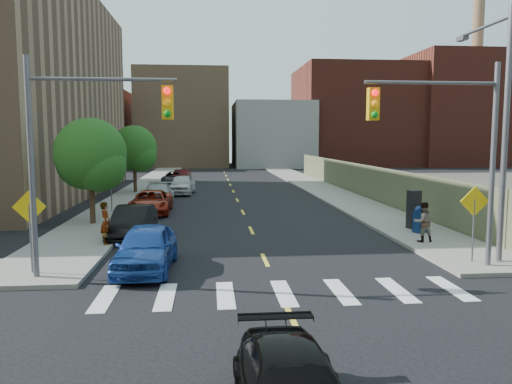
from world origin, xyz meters
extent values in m
plane|color=black|center=(0.00, 0.00, 0.00)|extent=(160.00, 160.00, 0.00)
cube|color=gray|center=(-7.75, 41.50, 0.07)|extent=(3.50, 73.00, 0.15)
cube|color=gray|center=(7.75, 41.50, 0.07)|extent=(3.50, 73.00, 0.15)
cube|color=#636547|center=(9.60, 28.00, 1.25)|extent=(0.12, 44.00, 2.50)
cube|color=#592319|center=(-22.00, 70.00, 6.00)|extent=(14.00, 18.00, 12.00)
cube|color=#8C6B4C|center=(-6.00, 72.00, 7.50)|extent=(14.00, 16.00, 15.00)
cube|color=gray|center=(8.00, 70.00, 5.00)|extent=(12.00, 16.00, 10.00)
cube|color=#592319|center=(22.00, 72.00, 8.00)|extent=(18.00, 18.00, 16.00)
cube|color=#592319|center=(38.00, 70.00, 9.00)|extent=(14.00, 16.00, 18.00)
cylinder|color=#8C6B4C|center=(42.00, 70.00, 14.00)|extent=(1.80, 1.80, 28.00)
cylinder|color=#59595E|center=(-7.50, 6.00, 3.50)|extent=(0.18, 0.18, 7.00)
cylinder|color=#59595E|center=(-5.25, 6.00, 6.30)|extent=(4.50, 0.12, 0.12)
cube|color=#E5A50C|center=(-3.30, 6.00, 5.60)|extent=(0.35, 0.30, 1.05)
cylinder|color=#59595E|center=(7.50, 6.00, 3.50)|extent=(0.18, 0.18, 7.00)
cylinder|color=#59595E|center=(5.25, 6.00, 6.30)|extent=(4.50, 0.12, 0.12)
cube|color=#E5A50C|center=(3.30, 6.00, 5.60)|extent=(0.35, 0.30, 1.05)
cylinder|color=#59595E|center=(8.20, 6.50, 4.50)|extent=(0.20, 0.20, 9.00)
cylinder|color=#59595E|center=(8.20, 8.20, 8.60)|extent=(0.12, 3.50, 0.12)
cube|color=#59595E|center=(8.20, 9.80, 8.50)|extent=(0.25, 0.60, 0.18)
cylinder|color=#59595E|center=(-7.80, 6.50, 1.20)|extent=(0.06, 0.06, 2.40)
cube|color=yellow|center=(-7.80, 6.50, 2.30)|extent=(1.06, 0.04, 1.06)
cylinder|color=#59595E|center=(7.20, 6.50, 1.20)|extent=(0.06, 0.06, 2.40)
cube|color=yellow|center=(7.20, 6.50, 2.30)|extent=(1.06, 0.04, 1.06)
cylinder|color=#59595E|center=(-7.80, 20.00, 1.20)|extent=(0.06, 0.06, 2.40)
cube|color=yellow|center=(-7.80, 20.00, 2.30)|extent=(1.06, 0.04, 1.06)
cylinder|color=#332114|center=(-8.00, 16.00, 1.32)|extent=(0.28, 0.28, 2.64)
sphere|color=#1F4E16|center=(-8.00, 16.00, 3.72)|extent=(3.60, 3.60, 3.60)
sphere|color=#1F4E16|center=(-7.50, 15.70, 3.12)|extent=(2.64, 2.64, 2.64)
sphere|color=#1F4E16|center=(-8.40, 16.40, 3.30)|extent=(2.88, 2.88, 2.88)
cylinder|color=#332114|center=(-8.00, 31.00, 1.32)|extent=(0.28, 0.28, 2.64)
sphere|color=#1F4E16|center=(-8.00, 31.00, 3.72)|extent=(3.60, 3.60, 3.60)
sphere|color=#1F4E16|center=(-7.50, 30.70, 3.12)|extent=(2.64, 2.64, 2.64)
sphere|color=#1F4E16|center=(-8.40, 31.40, 3.30)|extent=(2.88, 2.88, 2.88)
imported|color=#1B4195|center=(-4.20, 7.00, 0.78)|extent=(2.03, 4.63, 1.55)
imported|color=black|center=(-5.50, 12.78, 0.72)|extent=(1.82, 4.46, 1.44)
imported|color=maroon|center=(-5.50, 20.03, 0.69)|extent=(2.33, 4.99, 1.38)
imported|color=#95989B|center=(-5.50, 23.83, 0.72)|extent=(2.03, 4.95, 1.43)
imported|color=silver|center=(-4.20, 30.32, 0.79)|extent=(2.31, 4.79, 1.58)
imported|color=#3B0B0C|center=(-4.76, 40.36, 0.67)|extent=(1.81, 4.18, 1.34)
imported|color=black|center=(-5.50, 39.46, 0.61)|extent=(2.30, 4.50, 1.22)
cube|color=navy|center=(7.63, 11.94, 0.63)|extent=(0.60, 0.53, 0.96)
cylinder|color=navy|center=(7.63, 11.94, 1.13)|extent=(0.54, 0.38, 0.49)
cube|color=black|center=(7.81, 13.06, 1.07)|extent=(0.63, 0.56, 1.85)
imported|color=gray|center=(-6.30, 10.79, 1.02)|extent=(0.52, 0.70, 1.74)
imported|color=gray|center=(6.91, 9.97, 0.99)|extent=(0.82, 0.64, 1.68)
camera|label=1|loc=(-2.04, -9.97, 4.50)|focal=35.00mm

